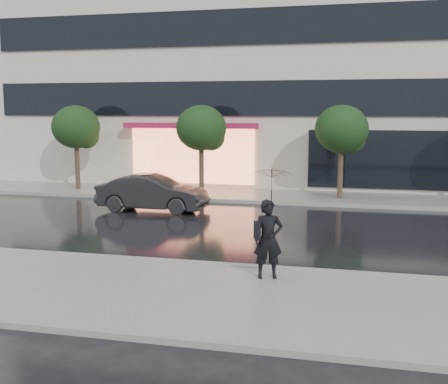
% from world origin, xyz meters
% --- Properties ---
extents(ground, '(120.00, 120.00, 0.00)m').
position_xyz_m(ground, '(0.00, 0.00, 0.00)').
color(ground, black).
rests_on(ground, ground).
extents(sidewalk_near, '(60.00, 4.50, 0.12)m').
position_xyz_m(sidewalk_near, '(0.00, -3.25, 0.06)').
color(sidewalk_near, slate).
rests_on(sidewalk_near, ground).
extents(sidewalk_far, '(60.00, 3.50, 0.12)m').
position_xyz_m(sidewalk_far, '(0.00, 10.25, 0.06)').
color(sidewalk_far, slate).
rests_on(sidewalk_far, ground).
extents(curb_near, '(60.00, 0.25, 0.14)m').
position_xyz_m(curb_near, '(0.00, -1.00, 0.07)').
color(curb_near, gray).
rests_on(curb_near, ground).
extents(curb_far, '(60.00, 0.25, 0.14)m').
position_xyz_m(curb_far, '(0.00, 8.50, 0.07)').
color(curb_far, gray).
rests_on(curb_far, ground).
extents(office_building, '(30.00, 12.76, 18.00)m').
position_xyz_m(office_building, '(-0.00, 17.97, 9.00)').
color(office_building, '#C0B5A2').
rests_on(office_building, ground).
extents(tree_far_west, '(2.20, 2.20, 3.99)m').
position_xyz_m(tree_far_west, '(-8.94, 10.03, 2.92)').
color(tree_far_west, '#33261C').
rests_on(tree_far_west, ground).
extents(tree_mid_west, '(2.20, 2.20, 3.99)m').
position_xyz_m(tree_mid_west, '(-2.94, 10.03, 2.92)').
color(tree_mid_west, '#33261C').
rests_on(tree_mid_west, ground).
extents(tree_mid_east, '(2.20, 2.20, 3.99)m').
position_xyz_m(tree_mid_east, '(3.06, 10.03, 2.92)').
color(tree_mid_east, '#33261C').
rests_on(tree_mid_east, ground).
extents(parked_car, '(4.18, 1.54, 1.37)m').
position_xyz_m(parked_car, '(-3.79, 6.00, 0.68)').
color(parked_car, black).
rests_on(parked_car, ground).
extents(pedestrian_with_umbrella, '(1.20, 1.21, 2.44)m').
position_xyz_m(pedestrian_with_umbrella, '(1.88, -1.82, 1.71)').
color(pedestrian_with_umbrella, black).
rests_on(pedestrian_with_umbrella, sidewalk_near).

